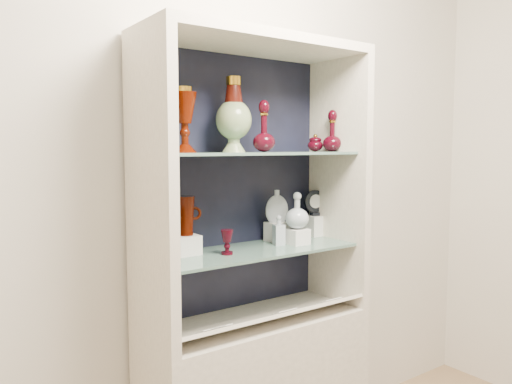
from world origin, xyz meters
TOP-DOWN VIEW (x-y plane):
  - wall_back at (0.00, 1.75)m, footprint 3.50×0.02m
  - cabinet_back_panel at (0.00, 1.72)m, footprint 0.98×0.02m
  - cabinet_side_left at (-0.48, 1.53)m, footprint 0.04×0.40m
  - cabinet_side_right at (0.48, 1.53)m, footprint 0.04×0.40m
  - cabinet_top_cap at (0.00, 1.53)m, footprint 1.00×0.40m
  - shelf_lower at (0.00, 1.55)m, footprint 0.92×0.34m
  - shelf_upper at (0.00, 1.55)m, footprint 0.92×0.34m
  - label_ledge at (0.00, 1.42)m, footprint 0.92×0.17m
  - label_card_0 at (0.07, 1.42)m, footprint 0.10×0.06m
  - label_card_1 at (0.33, 1.42)m, footprint 0.10×0.06m
  - label_card_2 at (-0.26, 1.42)m, footprint 0.10×0.06m
  - label_card_3 at (-0.29, 1.42)m, footprint 0.10×0.06m
  - pedestal_lamp_left at (-0.44, 1.50)m, footprint 0.12×0.12m
  - pedestal_lamp_right at (-0.30, 1.60)m, footprint 0.11×0.11m
  - enamel_urn at (-0.07, 1.59)m, footprint 0.19×0.19m
  - ruby_decanter_a at (0.04, 1.53)m, footprint 0.10×0.10m
  - ruby_decanter_b at (0.44, 1.53)m, footprint 0.11×0.11m
  - lidded_bowl at (0.41, 1.61)m, footprint 0.10×0.10m
  - cobalt_goblet at (-0.44, 1.56)m, footprint 0.09×0.09m
  - ruby_goblet_tall at (-0.43, 1.49)m, footprint 0.07×0.07m
  - ruby_goblet_small at (-0.15, 1.53)m, footprint 0.07×0.07m
  - riser_ruby_pitcher at (-0.29, 1.62)m, footprint 0.10×0.10m
  - ruby_pitcher at (-0.29, 1.62)m, footprint 0.14×0.10m
  - clear_square_bottle at (0.15, 1.56)m, footprint 0.06×0.06m
  - riser_flat_flask at (0.20, 1.64)m, footprint 0.09×0.09m
  - flat_flask at (0.20, 1.64)m, footprint 0.12×0.08m
  - riser_clear_round_decanter at (0.23, 1.53)m, footprint 0.09×0.09m
  - clear_round_decanter at (0.23, 1.53)m, footprint 0.14×0.14m
  - riser_cameo_medallion at (0.44, 1.64)m, footprint 0.08×0.08m
  - cameo_medallion at (0.44, 1.64)m, footprint 0.12×0.06m

SIDE VIEW (x-z plane):
  - label_ledge at x=0.00m, z-range 0.74..0.82m
  - label_card_0 at x=0.07m, z-range 0.78..0.81m
  - label_card_1 at x=0.33m, z-range 0.78..0.81m
  - label_card_2 at x=-0.26m, z-range 0.78..0.81m
  - label_card_3 at x=-0.29m, z-range 0.78..0.81m
  - shelf_lower at x=0.00m, z-range 1.04..1.05m
  - riser_clear_round_decanter at x=0.23m, z-range 1.05..1.12m
  - riser_ruby_pitcher at x=-0.29m, z-range 1.05..1.13m
  - riser_flat_flask at x=0.20m, z-range 1.05..1.14m
  - riser_cameo_medallion at x=0.44m, z-range 1.05..1.15m
  - ruby_goblet_small at x=-0.15m, z-range 1.05..1.15m
  - clear_square_bottle at x=0.15m, z-range 1.05..1.18m
  - ruby_goblet_tall at x=-0.43m, z-range 1.05..1.21m
  - cobalt_goblet at x=-0.44m, z-range 1.05..1.21m
  - clear_round_decanter at x=0.23m, z-range 1.12..1.28m
  - ruby_pitcher at x=-0.29m, z-range 1.13..1.29m
  - cameo_medallion at x=0.44m, z-range 1.15..1.28m
  - flat_flask at x=0.20m, z-range 1.14..1.30m
  - cabinet_back_panel at x=0.00m, z-range 0.75..1.90m
  - cabinet_side_left at x=-0.48m, z-range 0.75..1.90m
  - cabinet_side_right at x=0.48m, z-range 0.75..1.90m
  - wall_back at x=0.00m, z-range 0.00..2.80m
  - shelf_upper at x=0.00m, z-range 1.46..1.47m
  - lidded_bowl at x=0.41m, z-range 1.47..1.55m
  - ruby_decanter_b at x=0.44m, z-range 1.47..1.68m
  - pedestal_lamp_left at x=-0.44m, z-range 1.47..1.71m
  - ruby_decanter_a at x=0.04m, z-range 1.47..1.72m
  - pedestal_lamp_right at x=-0.30m, z-range 1.47..1.73m
  - enamel_urn at x=-0.07m, z-range 1.47..1.78m
  - cabinet_top_cap at x=0.00m, z-range 1.90..1.94m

